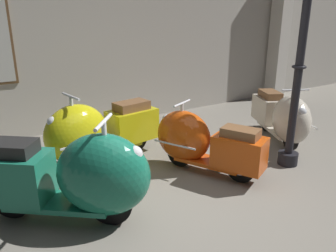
{
  "coord_description": "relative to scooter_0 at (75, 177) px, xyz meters",
  "views": [
    {
      "loc": [
        -2.04,
        -2.4,
        2.08
      ],
      "look_at": [
        0.36,
        1.42,
        0.57
      ],
      "focal_mm": 35.88,
      "sensor_mm": 36.0,
      "label": 1
    }
  ],
  "objects": [
    {
      "name": "lamppost",
      "position": [
        3.03,
        -0.23,
        1.11
      ],
      "size": [
        0.32,
        0.32,
        2.73
      ],
      "color": "black",
      "rests_on": "ground"
    },
    {
      "name": "scooter_0",
      "position": [
        0.0,
        0.0,
        0.0
      ],
      "size": [
        1.77,
        1.56,
        1.13
      ],
      "rotation": [
        0.0,
        0.0,
        -0.67
      ],
      "color": "black",
      "rests_on": "ground"
    },
    {
      "name": "scooter_2",
      "position": [
        1.8,
        0.29,
        -0.08
      ],
      "size": [
        1.07,
        1.59,
        0.95
      ],
      "rotation": [
        0.0,
        0.0,
        2.02
      ],
      "color": "black",
      "rests_on": "ground"
    },
    {
      "name": "scooter_3",
      "position": [
        3.64,
        0.41,
        -0.06
      ],
      "size": [
        1.1,
        1.66,
        0.99
      ],
      "rotation": [
        0.0,
        0.0,
        -2.01
      ],
      "color": "black",
      "rests_on": "ground"
    },
    {
      "name": "showroom_back_wall",
      "position": [
        1.37,
        3.05,
        1.15
      ],
      "size": [
        18.0,
        0.63,
        3.33
      ],
      "color": "#ADA89E",
      "rests_on": "ground"
    },
    {
      "name": "ground_plane",
      "position": [
        1.21,
        -0.69,
        -0.51
      ],
      "size": [
        60.0,
        60.0,
        0.0
      ],
      "primitive_type": "plane",
      "color": "slate"
    },
    {
      "name": "scooter_1",
      "position": [
        0.68,
        1.28,
        -0.03
      ],
      "size": [
        1.8,
        0.76,
        1.07
      ],
      "rotation": [
        0.0,
        0.0,
        -2.99
      ],
      "color": "black",
      "rests_on": "ground"
    }
  ]
}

